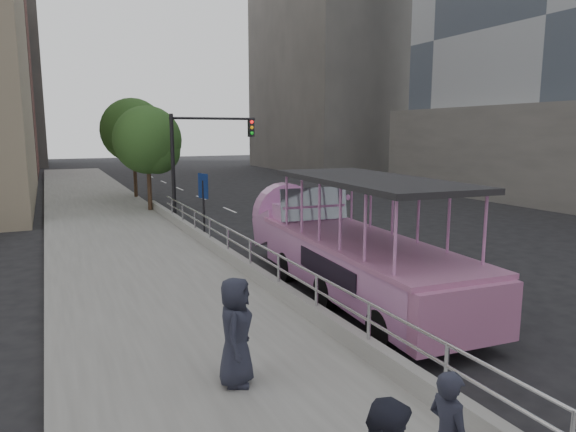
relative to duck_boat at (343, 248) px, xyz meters
name	(u,v)px	position (x,y,z in m)	size (l,w,h in m)	color
ground	(381,291)	(0.99, -0.44, -1.22)	(160.00, 160.00, 0.00)	black
sidewalk	(119,237)	(-4.76, 9.56, -1.07)	(5.50, 80.00, 0.30)	#999893
kerb_wall	(250,269)	(-2.13, 1.56, -0.74)	(0.24, 30.00, 0.36)	#A1A19C
guardrail	(250,247)	(-2.13, 1.56, -0.07)	(0.07, 22.00, 0.71)	silver
duck_boat	(343,248)	(0.00, 0.00, 0.00)	(3.03, 10.02, 3.28)	black
car	(281,208)	(3.09, 10.88, -0.55)	(1.59, 3.95, 1.35)	white
pedestrian_far	(236,331)	(-4.64, -4.33, -0.02)	(0.88, 0.57, 1.80)	#252837
parking_sign	(204,202)	(-2.01, 6.70, 0.57)	(0.21, 0.62, 2.86)	black
traffic_signal	(198,151)	(-0.72, 12.06, 2.28)	(4.20, 0.32, 5.20)	black
street_tree_near	(150,143)	(-2.32, 15.49, 2.60)	(3.52, 3.52, 5.72)	#3C251B
street_tree_far	(135,133)	(-2.12, 21.49, 3.09)	(3.97, 3.97, 6.45)	#3C251B
midrise_stone_a	(358,31)	(26.99, 41.56, 14.78)	(20.00, 20.00, 32.00)	slate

